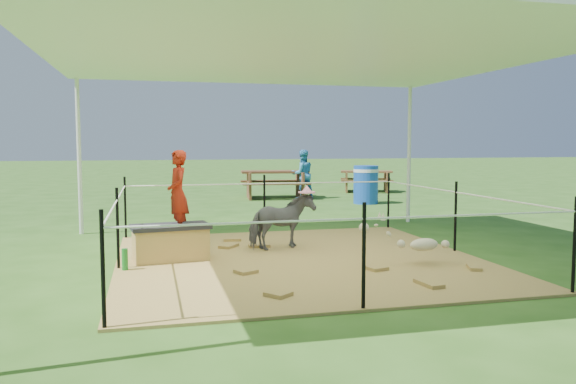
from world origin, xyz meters
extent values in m
plane|color=#2D5919|center=(0.00, 0.00, 0.00)|extent=(90.00, 90.00, 0.00)
cube|color=brown|center=(0.00, 0.00, 0.01)|extent=(4.60, 4.60, 0.03)
cylinder|color=silver|center=(-3.00, 3.00, 1.30)|extent=(0.07, 0.07, 2.60)
cylinder|color=silver|center=(3.00, 3.00, 1.30)|extent=(0.07, 0.07, 2.60)
cube|color=white|center=(0.00, 0.00, 2.64)|extent=(6.30, 6.30, 0.08)
cube|color=white|center=(0.00, 0.00, 2.79)|extent=(3.30, 3.30, 0.22)
cylinder|color=black|center=(-2.25, 2.25, 0.50)|extent=(0.04, 0.04, 1.00)
cylinder|color=black|center=(0.00, 2.25, 0.50)|extent=(0.04, 0.04, 1.00)
cylinder|color=black|center=(2.25, 2.25, 0.50)|extent=(0.04, 0.04, 1.00)
cylinder|color=black|center=(-2.25, 0.00, 0.50)|extent=(0.04, 0.04, 1.00)
cylinder|color=black|center=(2.25, 0.00, 0.50)|extent=(0.04, 0.04, 1.00)
cylinder|color=black|center=(-2.25, -2.25, 0.50)|extent=(0.04, 0.04, 1.00)
cylinder|color=black|center=(0.00, -2.25, 0.50)|extent=(0.04, 0.04, 1.00)
cylinder|color=black|center=(2.25, -2.25, 0.50)|extent=(0.04, 0.04, 1.00)
cylinder|color=white|center=(0.00, 2.25, 0.85)|extent=(4.50, 0.02, 0.02)
cylinder|color=white|center=(0.00, -2.25, 0.85)|extent=(4.50, 0.02, 0.02)
cylinder|color=white|center=(2.25, 0.00, 0.85)|extent=(0.02, 4.50, 0.02)
cylinder|color=white|center=(-2.25, 0.00, 0.85)|extent=(0.02, 4.50, 0.02)
cube|color=#AF823F|center=(-1.62, 0.32, 0.23)|extent=(0.97, 0.58, 0.41)
cube|color=black|center=(-1.62, 0.32, 0.46)|extent=(1.04, 0.64, 0.05)
imported|color=#A31F0F|center=(-1.52, 0.32, 0.99)|extent=(0.32, 0.43, 1.10)
cylinder|color=#1B7924|center=(-2.17, -0.13, 0.16)|extent=(0.08, 0.08, 0.26)
imported|color=#4C4D51|center=(-0.07, 0.70, 0.42)|extent=(1.02, 0.69, 0.79)
cylinder|color=pink|center=(-0.07, 0.70, 0.87)|extent=(0.24, 0.24, 0.11)
cylinder|color=#174AB2|center=(3.44, 6.30, 0.48)|extent=(0.73, 0.73, 0.96)
cube|color=#53361C|center=(1.51, 8.23, 0.38)|extent=(1.97, 1.52, 0.76)
cube|color=brown|center=(4.75, 9.52, 0.33)|extent=(1.87, 1.60, 0.66)
imported|color=#3898D5|center=(2.22, 7.90, 0.67)|extent=(0.69, 0.56, 1.34)
camera|label=1|loc=(-1.87, -6.94, 1.53)|focal=35.00mm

